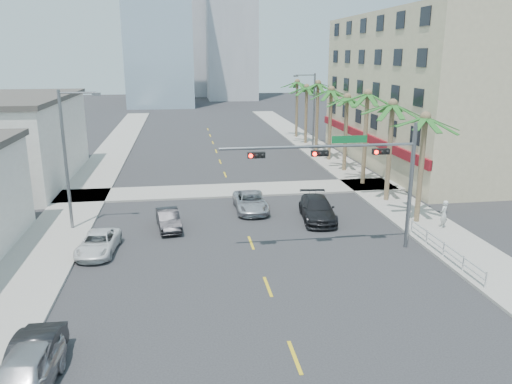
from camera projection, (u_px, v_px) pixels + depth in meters
ground at (284, 330)px, 20.75m from camera, size 260.00×260.00×0.00m
sidewalk_right at (377, 191)px, 41.50m from camera, size 4.00×120.00×0.15m
sidewalk_left at (78, 203)px, 38.09m from camera, size 4.00×120.00×0.15m
sidewalk_cross at (231, 190)px, 41.70m from camera, size 80.00×4.00×0.15m
building_right at (439, 91)px, 50.47m from camera, size 15.25×28.00×15.00m
building_left_far at (3, 142)px, 43.72m from camera, size 11.00×18.00×7.20m
tower_far_center at (181, 16)px, 133.88m from camera, size 16.00×16.00×42.00m
traffic_signal_mast at (358, 166)px, 27.80m from camera, size 11.12×0.54×7.20m
palm_tree_0 at (426, 119)px, 31.95m from camera, size 4.80×4.80×7.80m
palm_tree_1 at (393, 105)px, 36.81m from camera, size 4.80×4.80×8.16m
palm_tree_2 at (368, 95)px, 41.68m from camera, size 4.80×4.80×8.52m
palm_tree_3 at (347, 98)px, 46.82m from camera, size 4.80×4.80×7.80m
palm_tree_4 at (331, 90)px, 51.68m from camera, size 4.80×4.80×8.16m
palm_tree_5 at (318, 84)px, 56.55m from camera, size 4.80×4.80×8.52m
palm_tree_6 at (307, 87)px, 61.69m from camera, size 4.80×4.80×7.80m
palm_tree_7 at (297, 82)px, 66.55m from camera, size 4.80×4.80×8.16m
streetlight_left at (68, 154)px, 31.19m from camera, size 2.55×0.25×9.00m
streetlight_right at (312, 108)px, 57.19m from camera, size 2.55×0.25×9.00m
guardrail at (444, 248)px, 27.75m from camera, size 0.08×8.08×1.00m
car_parked_near at (23, 376)px, 16.50m from camera, size 2.10×4.68×1.56m
car_parked_mid at (32, 360)px, 17.48m from camera, size 1.59×4.30×1.40m
car_parked_far at (98, 243)px, 28.60m from camera, size 2.34×4.42×1.18m
car_lane_left at (168, 219)px, 32.60m from camera, size 1.84×4.00×1.27m
car_lane_center at (251, 202)px, 36.33m from camera, size 2.26×4.89×1.36m
car_lane_right at (317, 209)px, 34.34m from camera, size 2.73×5.51×1.54m
pedestrian at (444, 214)px, 32.29m from camera, size 0.80×0.75×1.83m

